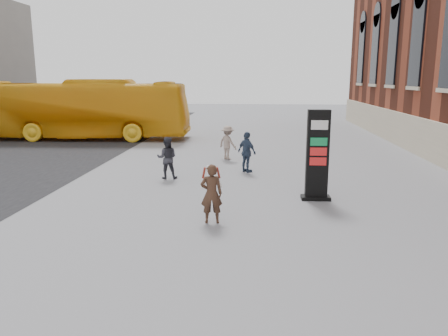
# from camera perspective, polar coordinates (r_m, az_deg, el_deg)

# --- Properties ---
(ground) EXTENTS (100.00, 100.00, 0.00)m
(ground) POSITION_cam_1_polar(r_m,az_deg,el_deg) (11.75, -4.04, -6.63)
(ground) COLOR #9E9EA3
(info_pylon) EXTENTS (0.89, 0.46, 2.76)m
(info_pylon) POSITION_cam_1_polar(r_m,az_deg,el_deg) (13.51, 12.10, 1.61)
(info_pylon) COLOR black
(info_pylon) RESTS_ON ground
(woman) EXTENTS (0.63, 0.59, 1.55)m
(woman) POSITION_cam_1_polar(r_m,az_deg,el_deg) (11.22, -1.66, -3.28)
(woman) COLOR #3C2719
(woman) RESTS_ON ground
(bus) EXTENTS (12.93, 3.48, 3.57)m
(bus) POSITION_cam_1_polar(r_m,az_deg,el_deg) (27.88, -18.10, 7.29)
(bus) COLOR gold
(bus) RESTS_ON road
(pedestrian_a) EXTENTS (0.81, 0.65, 1.55)m
(pedestrian_a) POSITION_cam_1_polar(r_m,az_deg,el_deg) (16.26, -7.45, 1.32)
(pedestrian_a) COLOR #2F2F37
(pedestrian_a) RESTS_ON ground
(pedestrian_b) EXTENTS (1.13, 1.08, 1.54)m
(pedestrian_b) POSITION_cam_1_polar(r_m,az_deg,el_deg) (19.93, 0.49, 3.33)
(pedestrian_b) COLOR gray
(pedestrian_b) RESTS_ON ground
(pedestrian_c) EXTENTS (0.94, 0.95, 1.61)m
(pedestrian_c) POSITION_cam_1_polar(r_m,az_deg,el_deg) (17.22, 3.01, 2.08)
(pedestrian_c) COLOR #34445D
(pedestrian_c) RESTS_ON ground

